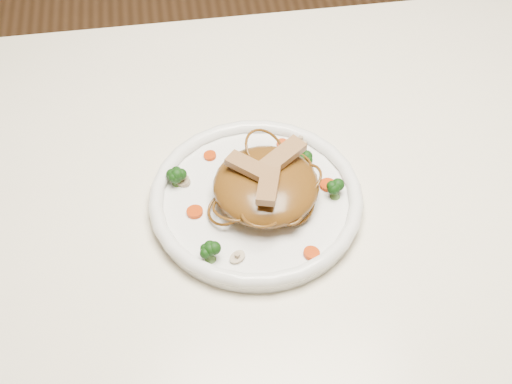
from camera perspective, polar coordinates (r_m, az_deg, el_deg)
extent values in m
cube|color=white|center=(1.00, 5.03, 0.16)|extent=(1.20, 0.80, 0.04)
cylinder|color=brown|center=(1.54, -18.87, -1.67)|extent=(0.06, 0.06, 0.71)
cylinder|color=white|center=(0.95, 0.00, -0.86)|extent=(0.34, 0.34, 0.02)
ellipsoid|color=#5A3C11|center=(0.93, 0.81, 0.53)|extent=(0.16, 0.16, 0.05)
cube|color=#9E734B|center=(0.92, 1.96, 2.79)|extent=(0.08, 0.07, 0.01)
cube|color=#9E734B|center=(0.91, -0.34, 1.94)|extent=(0.07, 0.07, 0.01)
cube|color=#9E734B|center=(0.89, 1.06, 0.84)|extent=(0.04, 0.08, 0.01)
cylinder|color=#BF3107|center=(1.01, 2.18, 3.91)|extent=(0.02, 0.02, 0.00)
cylinder|color=#BF3107|center=(0.93, -4.99, -1.61)|extent=(0.02, 0.02, 0.00)
cylinder|color=#BF3107|center=(0.96, 5.85, 0.58)|extent=(0.03, 0.03, 0.00)
cylinder|color=#BF3107|center=(1.00, -3.76, 2.96)|extent=(0.02, 0.02, 0.00)
cylinder|color=#BF3107|center=(0.89, 4.53, -4.97)|extent=(0.03, 0.03, 0.00)
cylinder|color=tan|center=(0.88, -1.52, -5.32)|extent=(0.03, 0.03, 0.01)
cylinder|color=tan|center=(0.99, 4.07, 2.48)|extent=(0.03, 0.03, 0.01)
cylinder|color=tan|center=(0.97, -6.03, 0.98)|extent=(0.04, 0.04, 0.01)
cylinder|color=tan|center=(1.02, 3.64, 4.19)|extent=(0.03, 0.03, 0.01)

